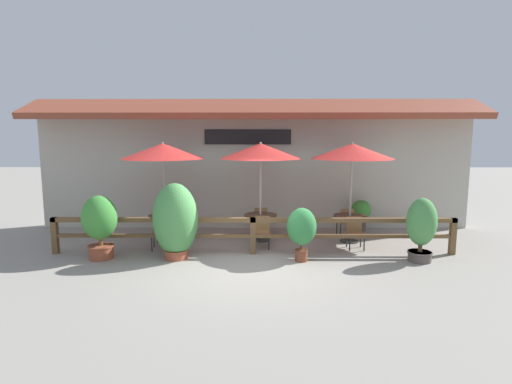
# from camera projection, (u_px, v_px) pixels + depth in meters

# --- Properties ---
(ground_plane) EXTENTS (60.00, 60.00, 0.00)m
(ground_plane) POSITION_uv_depth(u_px,v_px,m) (252.00, 267.00, 9.30)
(ground_plane) COLOR gray
(building_facade) EXTENTS (14.28, 1.49, 4.23)m
(building_facade) POSITION_uv_depth(u_px,v_px,m) (254.00, 163.00, 13.06)
(building_facade) COLOR #BCB7A8
(building_facade) RESTS_ON ground
(patio_railing) EXTENTS (10.40, 0.14, 0.95)m
(patio_railing) POSITION_uv_depth(u_px,v_px,m) (253.00, 228.00, 10.24)
(patio_railing) COLOR brown
(patio_railing) RESTS_ON ground
(patio_umbrella_near) EXTENTS (2.32, 2.32, 2.86)m
(patio_umbrella_near) POSITION_uv_depth(u_px,v_px,m) (163.00, 151.00, 11.18)
(patio_umbrella_near) COLOR #B7B2A8
(patio_umbrella_near) RESTS_ON ground
(dining_table_near) EXTENTS (0.94, 0.94, 0.77)m
(dining_table_near) POSITION_uv_depth(u_px,v_px,m) (165.00, 220.00, 11.46)
(dining_table_near) COLOR #4C3826
(dining_table_near) RESTS_ON ground
(chair_near_streetside) EXTENTS (0.47, 0.47, 0.86)m
(chair_near_streetside) POSITION_uv_depth(u_px,v_px,m) (160.00, 231.00, 10.75)
(chair_near_streetside) COLOR olive
(chair_near_streetside) RESTS_ON ground
(chair_near_wallside) EXTENTS (0.50, 0.50, 0.86)m
(chair_near_wallside) POSITION_uv_depth(u_px,v_px,m) (171.00, 220.00, 12.21)
(chair_near_wallside) COLOR olive
(chair_near_wallside) RESTS_ON ground
(patio_umbrella_middle) EXTENTS (2.32, 2.32, 2.86)m
(patio_umbrella_middle) POSITION_uv_depth(u_px,v_px,m) (261.00, 151.00, 11.30)
(patio_umbrella_middle) COLOR #B7B2A8
(patio_umbrella_middle) RESTS_ON ground
(dining_table_middle) EXTENTS (0.94, 0.94, 0.77)m
(dining_table_middle) POSITION_uv_depth(u_px,v_px,m) (260.00, 220.00, 11.58)
(dining_table_middle) COLOR #4C3826
(dining_table_middle) RESTS_ON ground
(chair_middle_streetside) EXTENTS (0.44, 0.44, 0.86)m
(chair_middle_streetside) POSITION_uv_depth(u_px,v_px,m) (262.00, 230.00, 10.87)
(chair_middle_streetside) COLOR olive
(chair_middle_streetside) RESTS_ON ground
(chair_middle_wallside) EXTENTS (0.46, 0.46, 0.86)m
(chair_middle_wallside) POSITION_uv_depth(u_px,v_px,m) (260.00, 219.00, 12.32)
(chair_middle_wallside) COLOR olive
(chair_middle_wallside) RESTS_ON ground
(patio_umbrella_far) EXTENTS (2.32, 2.32, 2.86)m
(patio_umbrella_far) POSITION_uv_depth(u_px,v_px,m) (352.00, 151.00, 11.15)
(patio_umbrella_far) COLOR #B7B2A8
(patio_umbrella_far) RESTS_ON ground
(dining_table_far) EXTENTS (0.94, 0.94, 0.77)m
(dining_table_far) POSITION_uv_depth(u_px,v_px,m) (350.00, 221.00, 11.43)
(dining_table_far) COLOR #4C3826
(dining_table_far) RESTS_ON ground
(chair_far_streetside) EXTENTS (0.42, 0.42, 0.86)m
(chair_far_streetside) POSITION_uv_depth(u_px,v_px,m) (355.00, 231.00, 10.77)
(chair_far_streetside) COLOR olive
(chair_far_streetside) RESTS_ON ground
(chair_far_wallside) EXTENTS (0.46, 0.46, 0.86)m
(chair_far_wallside) POSITION_uv_depth(u_px,v_px,m) (346.00, 220.00, 12.13)
(chair_far_wallside) COLOR olive
(chair_far_wallside) RESTS_ON ground
(potted_plant_broad_leaf) EXTENTS (0.86, 0.77, 1.59)m
(potted_plant_broad_leaf) POSITION_uv_depth(u_px,v_px,m) (100.00, 223.00, 9.82)
(potted_plant_broad_leaf) COLOR #9E4C33
(potted_plant_broad_leaf) RESTS_ON ground
(potted_plant_entrance_palm) EXTENTS (1.11, 1.00, 1.89)m
(potted_plant_entrance_palm) POSITION_uv_depth(u_px,v_px,m) (175.00, 221.00, 9.82)
(potted_plant_entrance_palm) COLOR #9E4C33
(potted_plant_entrance_palm) RESTS_ON ground
(potted_plant_small_flowering) EXTENTS (0.71, 0.64, 1.31)m
(potted_plant_small_flowering) POSITION_uv_depth(u_px,v_px,m) (302.00, 228.00, 9.64)
(potted_plant_small_flowering) COLOR brown
(potted_plant_small_flowering) RESTS_ON ground
(potted_plant_corner_fern) EXTENTS (0.72, 0.65, 1.56)m
(potted_plant_corner_fern) POSITION_uv_depth(u_px,v_px,m) (421.00, 227.00, 9.61)
(potted_plant_corner_fern) COLOR #564C47
(potted_plant_corner_fern) RESTS_ON ground
(potted_plant_tall_tropical) EXTENTS (0.62, 0.56, 1.01)m
(potted_plant_tall_tropical) POSITION_uv_depth(u_px,v_px,m) (361.00, 212.00, 12.70)
(potted_plant_tall_tropical) COLOR #564C47
(potted_plant_tall_tropical) RESTS_ON ground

